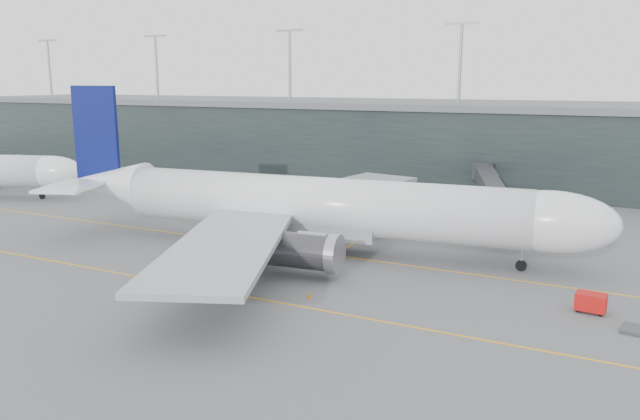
% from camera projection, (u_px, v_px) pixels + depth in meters
% --- Properties ---
extents(ground, '(320.00, 320.00, 0.00)m').
position_uv_depth(ground, '(311.00, 242.00, 76.05)').
color(ground, '#57575C').
rests_on(ground, ground).
extents(taxiline_a, '(160.00, 0.25, 0.02)m').
position_uv_depth(taxiline_a, '(295.00, 250.00, 72.56)').
color(taxiline_a, orange).
rests_on(taxiline_a, ground).
extents(taxiline_b, '(160.00, 0.25, 0.02)m').
position_uv_depth(taxiline_b, '(212.00, 290.00, 58.59)').
color(taxiline_b, orange).
rests_on(taxiline_b, ground).
extents(taxiline_lead_main, '(0.25, 60.00, 0.02)m').
position_uv_depth(taxiline_lead_main, '(404.00, 215.00, 91.29)').
color(taxiline_lead_main, orange).
rests_on(taxiline_lead_main, ground).
extents(taxiline_lead_adj, '(0.25, 60.00, 0.02)m').
position_uv_depth(taxiline_lead_adj, '(31.00, 177.00, 126.75)').
color(taxiline_lead_adj, orange).
rests_on(taxiline_lead_adj, ground).
extents(terminal, '(240.00, 36.00, 29.00)m').
position_uv_depth(terminal, '(445.00, 140.00, 125.13)').
color(terminal, black).
rests_on(terminal, ground).
extents(main_aircraft, '(66.74, 62.34, 18.71)m').
position_uv_depth(main_aircraft, '(314.00, 206.00, 71.42)').
color(main_aircraft, white).
rests_on(main_aircraft, ground).
extents(jet_bridge, '(13.82, 42.71, 5.92)m').
position_uv_depth(jet_bridge, '(505.00, 190.00, 86.48)').
color(jet_bridge, '#29292E').
rests_on(jet_bridge, ground).
extents(gse_cart, '(2.56, 1.74, 1.67)m').
position_uv_depth(gse_cart, '(591.00, 302.00, 52.83)').
color(gse_cart, '#B80F0D').
rests_on(gse_cart, ground).
extents(uld_a, '(2.18, 1.81, 1.84)m').
position_uv_depth(uld_a, '(309.00, 216.00, 85.85)').
color(uld_a, '#35353A').
rests_on(uld_a, ground).
extents(uld_b, '(1.85, 1.49, 1.66)m').
position_uv_depth(uld_b, '(329.00, 214.00, 87.86)').
color(uld_b, '#35353A').
rests_on(uld_b, ground).
extents(uld_c, '(2.05, 1.69, 1.76)m').
position_uv_depth(uld_c, '(346.00, 219.00, 84.56)').
color(uld_c, '#35353A').
rests_on(uld_c, ground).
extents(cone_wing_stbd, '(0.40, 0.40, 0.64)m').
position_uv_depth(cone_wing_stbd, '(309.00, 295.00, 56.43)').
color(cone_wing_stbd, orange).
rests_on(cone_wing_stbd, ground).
extents(cone_wing_port, '(0.50, 0.50, 0.80)m').
position_uv_depth(cone_wing_port, '(410.00, 227.00, 82.27)').
color(cone_wing_port, '#E04C0C').
rests_on(cone_wing_port, ground).
extents(cone_tail, '(0.39, 0.39, 0.62)m').
position_uv_depth(cone_tail, '(204.00, 251.00, 70.89)').
color(cone_tail, '#E24B0C').
rests_on(cone_tail, ground).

